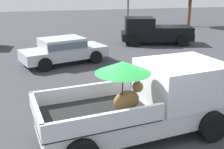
{
  "coord_description": "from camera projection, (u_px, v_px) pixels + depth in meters",
  "views": [
    {
      "loc": [
        -2.32,
        -6.18,
        3.85
      ],
      "look_at": [
        -0.08,
        2.02,
        1.1
      ],
      "focal_mm": 44.15,
      "sensor_mm": 36.0,
      "label": 1
    }
  ],
  "objects": [
    {
      "name": "pickup_truck_red",
      "position": [
        154.0,
        31.0,
        18.86
      ],
      "size": [
        5.09,
        3.07,
        1.8
      ],
      "rotation": [
        0.0,
        0.0,
        2.89
      ],
      "color": "black",
      "rests_on": "ground"
    },
    {
      "name": "ground_plane",
      "position": [
        135.0,
        135.0,
        7.44
      ],
      "size": [
        80.0,
        80.0,
        0.0
      ],
      "primitive_type": "plane",
      "color": "#38383D"
    },
    {
      "name": "parked_sedan_near",
      "position": [
        63.0,
        49.0,
        14.09
      ],
      "size": [
        4.63,
        2.93,
        1.33
      ],
      "rotation": [
        0.0,
        0.0,
        0.29
      ],
      "color": "black",
      "rests_on": "ground"
    },
    {
      "name": "pickup_truck_main",
      "position": [
        151.0,
        99.0,
        7.29
      ],
      "size": [
        5.24,
        2.76,
        2.17
      ],
      "rotation": [
        0.0,
        0.0,
        0.13
      ],
      "color": "black",
      "rests_on": "ground"
    }
  ]
}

